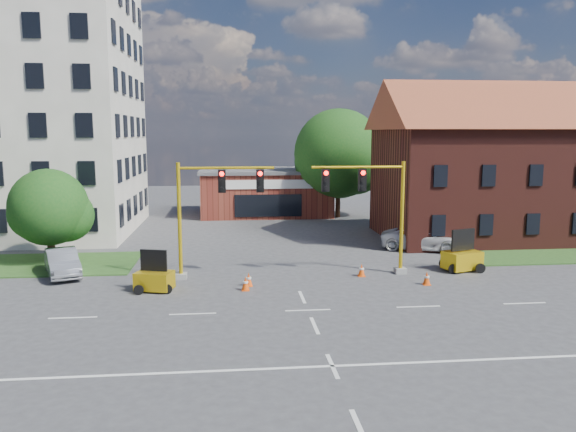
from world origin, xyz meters
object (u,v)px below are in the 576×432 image
object	(u,v)px
signal_mast_west	(211,206)
signal_mast_east	(373,204)
pickup_white	(423,238)
trailer_east	(462,258)
trailer_west	(154,279)

from	to	relation	value
signal_mast_west	signal_mast_east	distance (m)	8.71
signal_mast_west	pickup_white	xyz separation A→B (m)	(13.76, 6.08, -3.16)
signal_mast_east	pickup_white	distance (m)	8.51
trailer_east	pickup_white	bearing A→B (deg)	73.81
signal_mast_east	pickup_white	world-z (taller)	signal_mast_east
signal_mast_east	pickup_white	size ratio (longest dim) A/B	1.13
trailer_west	trailer_east	xyz separation A→B (m)	(16.75, 2.47, 0.09)
signal_mast_east	trailer_east	world-z (taller)	signal_mast_east
signal_mast_west	trailer_west	xyz separation A→B (m)	(-2.74, -2.20, -3.30)
trailer_west	trailer_east	distance (m)	16.93
trailer_west	trailer_east	world-z (taller)	trailer_east
signal_mast_east	trailer_west	bearing A→B (deg)	-169.14
trailer_east	signal_mast_east	bearing A→B (deg)	164.40
signal_mast_east	trailer_east	size ratio (longest dim) A/B	2.69
trailer_east	pickup_white	xyz separation A→B (m)	(-0.24, 5.80, 0.06)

